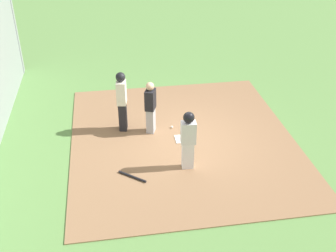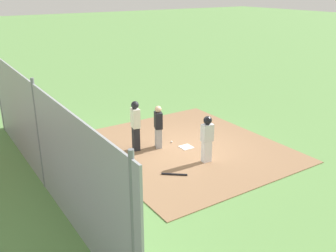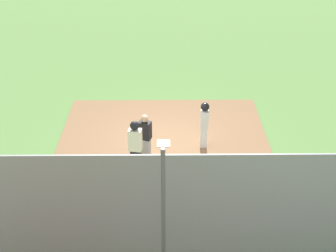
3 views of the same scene
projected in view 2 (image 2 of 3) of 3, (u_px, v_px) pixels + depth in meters
The scene contains 9 objects.
ground_plane at pixel (186, 148), 14.19m from camera, with size 140.00×140.00×0.00m, color #5B8947.
dirt_infield at pixel (186, 148), 14.18m from camera, with size 7.20×6.40×0.03m, color #896647.
home_plate at pixel (186, 147), 14.17m from camera, with size 0.44×0.44×0.02m, color white.
catcher at pixel (158, 126), 13.90m from camera, with size 0.45×0.38×1.61m.
umpire at pixel (136, 124), 13.63m from camera, with size 0.42×0.32×1.86m.
runner at pixel (207, 136), 12.73m from camera, with size 0.29×0.40×1.64m.
baseball_bat at pixel (174, 174), 12.11m from camera, with size 0.06×0.06×0.83m, color black.
baseball at pixel (172, 142), 14.58m from camera, with size 0.07×0.07×0.07m, color white.
backstop_fence at pixel (39, 137), 10.93m from camera, with size 12.00×0.10×3.35m.
Camera 2 is at (10.49, -7.70, 5.74)m, focal length 40.68 mm.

